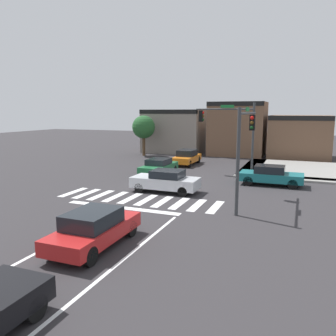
{
  "coord_description": "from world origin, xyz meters",
  "views": [
    {
      "loc": [
        8.97,
        -22.28,
        5.23
      ],
      "look_at": [
        0.32,
        -0.45,
        1.29
      ],
      "focal_mm": 36.21,
      "sensor_mm": 36.0,
      "label": 1
    }
  ],
  "objects": [
    {
      "name": "traffic_signal_southeast",
      "position": [
        6.08,
        -3.45,
        3.86
      ],
      "size": [
        0.32,
        5.74,
        5.46
      ],
      "rotation": [
        0.0,
        0.0,
        1.57
      ],
      "color": "#383A3D",
      "rests_on": "ground_plane"
    },
    {
      "name": "car_teal",
      "position": [
        7.05,
        2.5,
        0.72
      ],
      "size": [
        4.37,
        1.82,
        1.41
      ],
      "color": "#196B70",
      "rests_on": "ground_plane"
    },
    {
      "name": "crosswalk_near",
      "position": [
        0.0,
        -4.5,
        0.0
      ],
      "size": [
        9.97,
        2.67,
        0.01
      ],
      "color": "silver",
      "rests_on": "ground_plane"
    },
    {
      "name": "roadside_tree",
      "position": [
        -8.5,
        14.0,
        3.36
      ],
      "size": [
        2.7,
        2.7,
        4.75
      ],
      "color": "#4C3823",
      "rests_on": "ground_plane"
    },
    {
      "name": "car_green",
      "position": [
        -1.85,
        2.97,
        0.71
      ],
      "size": [
        1.81,
        4.4,
        1.39
      ],
      "rotation": [
        0.0,
        0.0,
        -1.57
      ],
      "color": "#1E6638",
      "rests_on": "ground_plane"
    },
    {
      "name": "lane_markings",
      "position": [
        1.11,
        -12.02,
        0.0
      ],
      "size": [
        6.8,
        20.25,
        0.01
      ],
      "color": "white",
      "rests_on": "ground_plane"
    },
    {
      "name": "car_orange",
      "position": [
        -1.54,
        9.31,
        0.75
      ],
      "size": [
        1.76,
        4.39,
        1.47
      ],
      "rotation": [
        0.0,
        0.0,
        -1.57
      ],
      "color": "orange",
      "rests_on": "ground_plane"
    },
    {
      "name": "ground_plane",
      "position": [
        0.0,
        0.0,
        0.0
      ],
      "size": [
        120.0,
        120.0,
        0.0
      ],
      "primitive_type": "plane",
      "color": "#302D30"
    },
    {
      "name": "bike_detector_marking",
      "position": [
        1.27,
        -8.21,
        0.0
      ],
      "size": [
        0.93,
        0.93,
        0.01
      ],
      "color": "yellow",
      "rests_on": "ground_plane"
    },
    {
      "name": "car_silver",
      "position": [
        0.83,
        -2.14,
        0.73
      ],
      "size": [
        4.4,
        1.87,
        1.45
      ],
      "rotation": [
        0.0,
        0.0,
        3.14
      ],
      "color": "#B7BABF",
      "rests_on": "ground_plane"
    },
    {
      "name": "curb_corner_northeast",
      "position": [
        8.49,
        9.42,
        0.07
      ],
      "size": [
        10.0,
        10.6,
        0.15
      ],
      "color": "gray",
      "rests_on": "ground_plane"
    },
    {
      "name": "traffic_signal_northeast",
      "position": [
        3.43,
        5.56,
        4.04
      ],
      "size": [
        4.86,
        0.32,
        5.92
      ],
      "rotation": [
        0.0,
        0.0,
        3.14
      ],
      "color": "#383A3D",
      "rests_on": "ground_plane"
    },
    {
      "name": "storefront_row",
      "position": [
        0.36,
        19.07,
        2.78
      ],
      "size": [
        21.97,
        7.01,
        6.32
      ],
      "color": "gray",
      "rests_on": "ground_plane"
    },
    {
      "name": "car_red",
      "position": [
        1.69,
        -11.68,
        0.75
      ],
      "size": [
        1.82,
        4.41,
        1.47
      ],
      "rotation": [
        0.0,
        0.0,
        1.57
      ],
      "color": "red",
      "rests_on": "ground_plane"
    }
  ]
}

